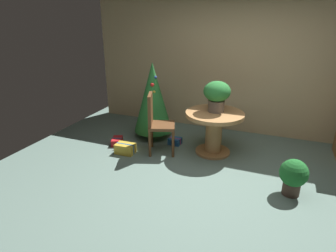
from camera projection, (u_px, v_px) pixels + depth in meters
name	position (u px, v px, depth m)	size (l,w,h in m)	color
ground_plane	(210.00, 186.00, 3.90)	(6.60, 6.60, 0.00)	slate
back_wall_panel	(242.00, 65.00, 5.34)	(6.00, 0.10, 2.60)	tan
round_dining_table	(214.00, 127.00, 4.68)	(0.95, 0.95, 0.71)	#B27F4C
flower_vase	(217.00, 94.00, 4.54)	(0.43, 0.43, 0.50)	#665B51
wooden_chair_left	(157.00, 121.00, 4.67)	(0.54, 0.53, 1.01)	brown
holiday_tree	(153.00, 97.00, 5.22)	(0.71, 0.71, 1.41)	brown
gift_box_blue	(175.00, 141.00, 5.14)	(0.22, 0.19, 0.12)	#1E569E
gift_box_gold	(125.00, 149.00, 4.79)	(0.32, 0.22, 0.17)	gold
gift_box_red	(117.00, 141.00, 5.14)	(0.26, 0.32, 0.12)	red
potted_plant	(293.00, 175.00, 3.62)	(0.36, 0.36, 0.49)	#4C382D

